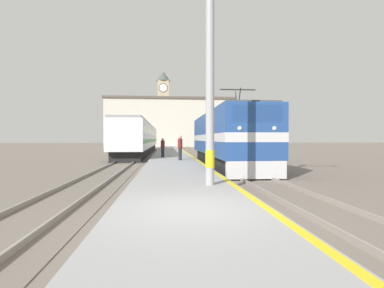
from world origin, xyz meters
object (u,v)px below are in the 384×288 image
at_px(clock_tower, 163,106).
at_px(locomotive_train, 225,139).
at_px(passenger_train, 141,138).
at_px(second_waiting_passenger, 163,147).
at_px(person_on_platform, 180,147).
at_px(catenary_mast, 212,58).

bearing_deg(clock_tower, locomotive_train, -85.71).
bearing_deg(clock_tower, passenger_train, -92.98).
distance_m(passenger_train, second_waiting_passenger, 13.34).
distance_m(person_on_platform, second_waiting_passenger, 3.96).
bearing_deg(second_waiting_passenger, passenger_train, 102.69).
distance_m(locomotive_train, clock_tower, 65.67).
height_order(person_on_platform, clock_tower, clock_tower).
bearing_deg(catenary_mast, person_on_platform, 92.66).
bearing_deg(second_waiting_passenger, person_on_platform, -70.52).
height_order(person_on_platform, second_waiting_passenger, person_on_platform).
distance_m(catenary_mast, person_on_platform, 12.37).
relative_size(passenger_train, clock_tower, 1.51).
distance_m(passenger_train, catenary_mast, 29.12).
relative_size(catenary_mast, second_waiting_passenger, 5.34).
relative_size(person_on_platform, second_waiting_passenger, 1.11).
distance_m(locomotive_train, catenary_mast, 10.83).
bearing_deg(second_waiting_passenger, catenary_mast, -83.17).
xyz_separation_m(passenger_train, second_waiting_passenger, (2.92, -12.99, -0.83)).
bearing_deg(second_waiting_passenger, locomotive_train, -51.31).
xyz_separation_m(catenary_mast, clock_tower, (-2.38, 75.00, 6.48)).
height_order(passenger_train, clock_tower, clock_tower).
bearing_deg(catenary_mast, locomotive_train, 76.26).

